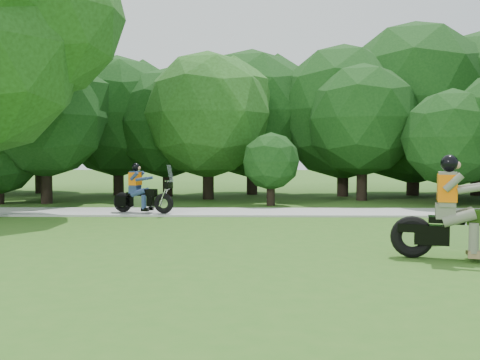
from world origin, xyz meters
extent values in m
plane|color=#30621C|center=(0.00, 0.00, 0.00)|extent=(100.00, 100.00, 0.00)
cube|color=#AAAAA4|center=(0.00, 8.00, 0.03)|extent=(60.00, 2.20, 0.06)
cylinder|color=black|center=(5.04, 10.34, 0.66)|extent=(0.38, 0.38, 1.32)
sphere|color=#113610|center=(5.04, 10.34, 2.50)|extent=(3.61, 3.61, 3.61)
cylinder|color=black|center=(-1.54, 10.42, 0.47)|extent=(0.31, 0.31, 0.95)
sphere|color=#113610|center=(-1.54, 10.42, 1.64)|extent=(2.13, 2.13, 2.13)
cylinder|color=black|center=(1.86, 14.65, 0.90)|extent=(0.50, 0.50, 1.80)
sphere|color=#113610|center=(1.86, 14.65, 3.75)|extent=(6.01, 6.01, 6.01)
cylinder|color=black|center=(2.27, 12.58, 0.90)|extent=(0.43, 0.43, 1.80)
sphere|color=#113610|center=(2.27, 12.58, 3.29)|extent=(4.59, 4.59, 4.59)
cylinder|color=black|center=(-4.05, 13.08, 0.90)|extent=(0.47, 0.47, 1.80)
sphere|color=#224914|center=(-4.05, 13.08, 3.53)|extent=(5.31, 5.31, 5.31)
cylinder|color=black|center=(-2.19, 15.63, 0.90)|extent=(0.50, 0.50, 1.80)
sphere|color=#113610|center=(-2.19, 15.63, 3.74)|extent=(5.98, 5.98, 5.98)
cylinder|color=black|center=(-5.96, 14.46, 0.83)|extent=(0.44, 0.44, 1.65)
sphere|color=#113610|center=(-5.96, 14.46, 3.24)|extent=(4.90, 4.90, 4.90)
cylinder|color=black|center=(8.06, 15.24, 0.90)|extent=(0.54, 0.54, 1.80)
sphere|color=#113610|center=(8.06, 15.24, 4.01)|extent=(6.81, 6.81, 6.81)
cylinder|color=black|center=(5.17, 15.26, 0.90)|extent=(0.57, 0.57, 1.80)
sphere|color=#113610|center=(5.17, 15.26, 4.20)|extent=(7.38, 7.38, 7.38)
cylinder|color=black|center=(-10.12, 11.09, 0.90)|extent=(0.43, 0.43, 1.80)
sphere|color=#113610|center=(-10.12, 11.09, 3.31)|extent=(4.64, 4.64, 4.64)
cylinder|color=black|center=(-8.32, 15.12, 0.90)|extent=(0.48, 0.48, 1.80)
sphere|color=#113610|center=(-8.32, 15.12, 3.60)|extent=(5.55, 5.55, 5.55)
cylinder|color=black|center=(-12.40, 16.32, 0.90)|extent=(0.49, 0.49, 1.80)
sphere|color=#113610|center=(-12.40, 16.32, 3.70)|extent=(5.83, 5.83, 5.83)
sphere|color=#224914|center=(-8.74, 7.30, 6.20)|extent=(5.12, 5.12, 5.12)
torus|color=black|center=(0.69, 0.72, 0.39)|extent=(0.82, 0.44, 0.79)
cube|color=black|center=(1.38, 0.51, 0.45)|extent=(1.39, 0.65, 0.36)
cube|color=silver|center=(1.57, 0.46, 0.45)|extent=(0.63, 0.52, 0.45)
cube|color=black|center=(1.24, 0.56, 0.74)|extent=(0.66, 0.51, 0.11)
cube|color=#595F4D|center=(1.24, 0.56, 0.90)|extent=(0.45, 0.51, 0.27)
cube|color=#595F4D|center=(1.26, 0.55, 1.30)|extent=(0.42, 0.54, 0.63)
cube|color=#FF6D05|center=(1.26, 0.55, 1.33)|extent=(0.46, 0.59, 0.49)
sphere|color=black|center=(1.29, 0.54, 1.78)|extent=(0.31, 0.31, 0.31)
torus|color=black|center=(-6.37, 7.66, 0.38)|extent=(0.67, 0.35, 0.64)
torus|color=black|center=(-5.00, 7.28, 0.38)|extent=(0.67, 0.35, 0.64)
cube|color=black|center=(-5.85, 7.51, 0.43)|extent=(1.04, 0.48, 0.29)
cube|color=silver|center=(-5.72, 7.48, 0.43)|extent=(0.51, 0.42, 0.37)
cube|color=black|center=(-5.50, 7.42, 0.70)|extent=(0.53, 0.39, 0.24)
cube|color=black|center=(-5.96, 7.54, 0.66)|extent=(0.54, 0.41, 0.09)
cylinder|color=silver|center=(-4.97, 7.27, 0.70)|extent=(0.36, 0.14, 0.82)
cylinder|color=silver|center=(-4.82, 7.23, 1.09)|extent=(0.19, 0.57, 0.03)
cube|color=black|center=(-6.38, 7.45, 0.43)|extent=(0.40, 0.21, 0.31)
cube|color=black|center=(-6.27, 7.84, 0.43)|extent=(0.40, 0.21, 0.31)
cube|color=navy|center=(-5.96, 7.54, 0.79)|extent=(0.36, 0.41, 0.22)
cube|color=navy|center=(-5.94, 7.54, 1.12)|extent=(0.33, 0.43, 0.51)
cube|color=#FF6D05|center=(-5.94, 7.54, 1.14)|extent=(0.37, 0.48, 0.40)
sphere|color=black|center=(-5.92, 7.53, 1.51)|extent=(0.26, 0.26, 0.26)
camera|label=1|loc=(-2.38, -9.25, 1.98)|focal=40.00mm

